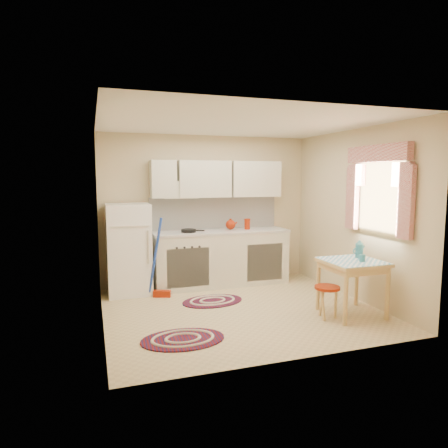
% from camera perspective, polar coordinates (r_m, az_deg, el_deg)
% --- Properties ---
extents(room_shell, '(3.64, 3.60, 2.52)m').
position_cam_1_polar(room_shell, '(5.59, 3.00, 4.58)').
color(room_shell, tan).
rests_on(room_shell, ground).
extents(fridge, '(0.65, 0.60, 1.40)m').
position_cam_1_polar(fridge, '(6.33, -13.47, -3.51)').
color(fridge, white).
rests_on(fridge, ground).
extents(broom, '(0.30, 0.21, 1.20)m').
position_cam_1_polar(broom, '(6.06, -8.94, -4.82)').
color(broom, '#1B3CA9').
rests_on(broom, ground).
extents(base_cabinets, '(2.25, 0.60, 0.88)m').
position_cam_1_polar(base_cabinets, '(6.72, -0.46, -4.99)').
color(base_cabinets, beige).
rests_on(base_cabinets, ground).
extents(countertop, '(2.27, 0.62, 0.04)m').
position_cam_1_polar(countertop, '(6.64, -0.46, -1.10)').
color(countertop, '#BBB7B1').
rests_on(countertop, base_cabinets).
extents(frying_pan, '(0.30, 0.30, 0.05)m').
position_cam_1_polar(frying_pan, '(6.44, -5.10, -0.97)').
color(frying_pan, black).
rests_on(frying_pan, countertop).
extents(red_kettle, '(0.23, 0.22, 0.18)m').
position_cam_1_polar(red_kettle, '(6.68, 0.94, -0.09)').
color(red_kettle, '#941E05').
rests_on(red_kettle, countertop).
extents(red_canister, '(0.13, 0.13, 0.16)m').
position_cam_1_polar(red_canister, '(6.79, 3.33, -0.09)').
color(red_canister, '#941E05').
rests_on(red_canister, countertop).
extents(table, '(0.72, 0.72, 0.72)m').
position_cam_1_polar(table, '(5.55, 17.76, -8.68)').
color(table, '#E3BB71').
rests_on(table, ground).
extents(stool, '(0.33, 0.33, 0.42)m').
position_cam_1_polar(stool, '(5.37, 14.47, -10.77)').
color(stool, '#941E05').
rests_on(stool, ground).
extents(coffee_pot, '(0.13, 0.11, 0.25)m').
position_cam_1_polar(coffee_pot, '(5.65, 18.77, -3.38)').
color(coffee_pot, teal).
rests_on(coffee_pot, table).
extents(mug, '(0.09, 0.09, 0.10)m').
position_cam_1_polar(mug, '(5.42, 19.15, -4.65)').
color(mug, teal).
rests_on(mug, table).
extents(rug_center, '(0.95, 0.68, 0.02)m').
position_cam_1_polar(rug_center, '(5.92, -1.66, -10.95)').
color(rug_center, '#660D0B').
rests_on(rug_center, ground).
extents(rug_left, '(0.97, 0.67, 0.02)m').
position_cam_1_polar(rug_left, '(4.64, -5.90, -16.07)').
color(rug_left, '#660D0B').
rests_on(rug_left, ground).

